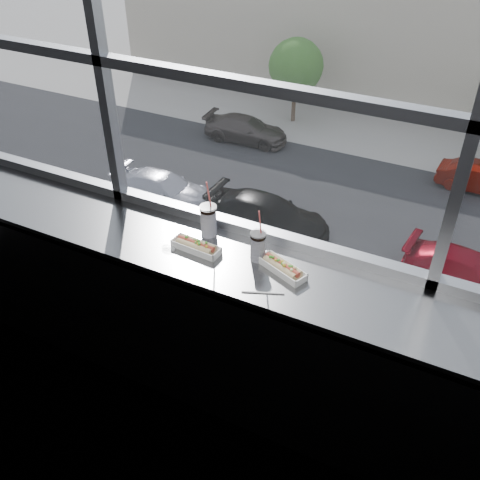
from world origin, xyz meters
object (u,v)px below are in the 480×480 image
at_px(tree_left, 296,66).
at_px(car_near_a, 163,184).
at_px(wrapper, 168,248).
at_px(hotdog_tray_right, 282,267).
at_px(hotdog_tray_left, 196,246).
at_px(soda_cup_left, 208,219).
at_px(car_near_c, 469,266).
at_px(car_far_a, 246,125).
at_px(car_near_b, 268,210).
at_px(soda_cup_right, 258,245).
at_px(loose_straw, 263,293).

bearing_deg(tree_left, car_near_a, -99.13).
bearing_deg(wrapper, car_near_a, 125.99).
distance_m(hotdog_tray_right, car_near_a, 23.32).
relative_size(hotdog_tray_left, soda_cup_left, 0.80).
height_order(hotdog_tray_left, car_near_c, hotdog_tray_left).
bearing_deg(car_far_a, hotdog_tray_right, -156.59).
distance_m(car_near_b, car_near_c, 8.50).
xyz_separation_m(soda_cup_right, car_near_c, (1.68, 16.21, -11.19)).
height_order(car_far_a, tree_left, tree_left).
relative_size(car_near_b, car_far_a, 1.14).
bearing_deg(soda_cup_right, loose_straw, -59.70).
relative_size(car_near_c, tree_left, 1.10).
bearing_deg(soda_cup_right, car_near_a, 127.35).
height_order(wrapper, car_near_a, wrapper).
bearing_deg(hotdog_tray_left, car_near_a, 130.48).
bearing_deg(car_near_b, soda_cup_right, -156.22).
distance_m(loose_straw, car_near_c, 19.90).
relative_size(loose_straw, car_near_b, 0.03).
distance_m(soda_cup_right, car_far_a, 29.17).
distance_m(hotdog_tray_left, soda_cup_left, 0.19).
height_order(hotdog_tray_right, car_near_a, hotdog_tray_right).
height_order(loose_straw, car_near_b, loose_straw).
bearing_deg(soda_cup_left, wrapper, -119.49).
distance_m(hotdog_tray_left, soda_cup_right, 0.36).
bearing_deg(car_near_c, wrapper, 179.02).
bearing_deg(hotdog_tray_left, hotdog_tray_right, 8.66).
height_order(hotdog_tray_left, loose_straw, hotdog_tray_left).
bearing_deg(wrapper, hotdog_tray_left, 24.64).
height_order(soda_cup_right, wrapper, soda_cup_right).
relative_size(soda_cup_left, wrapper, 4.05).
distance_m(hotdog_tray_right, car_far_a, 29.25).
xyz_separation_m(car_near_c, car_far_a, (-13.51, 8.00, 0.01)).
height_order(hotdog_tray_right, wrapper, hotdog_tray_right).
bearing_deg(car_near_c, loose_straw, -178.74).
bearing_deg(soda_cup_left, car_near_c, 82.80).
bearing_deg(hotdog_tray_right, tree_left, 132.69).
height_order(loose_straw, car_near_a, loose_straw).
xyz_separation_m(soda_cup_left, loose_straw, (0.51, -0.34, -0.10)).
xyz_separation_m(car_near_a, tree_left, (1.93, 12.00, 2.49)).
bearing_deg(car_near_a, car_far_a, -5.18).
bearing_deg(soda_cup_left, soda_cup_right, -13.54).
xyz_separation_m(soda_cup_left, car_near_c, (2.04, 16.12, -11.20)).
height_order(soda_cup_right, loose_straw, soda_cup_right).
distance_m(hotdog_tray_right, car_near_b, 20.81).
bearing_deg(car_near_c, car_near_b, 96.58).
height_order(soda_cup_left, tree_left, soda_cup_left).
height_order(soda_cup_right, car_near_a, soda_cup_right).
distance_m(car_near_b, car_near_a, 5.55).
bearing_deg(car_near_c, hotdog_tray_left, 179.49).
relative_size(hotdog_tray_right, car_near_c, 0.05).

